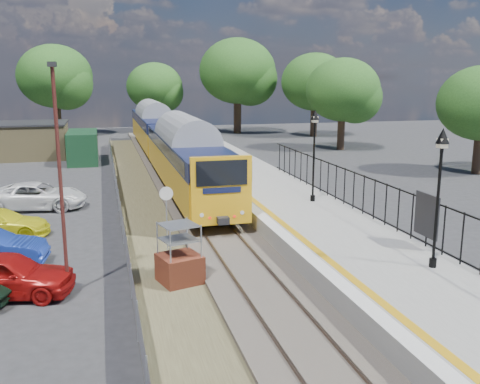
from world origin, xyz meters
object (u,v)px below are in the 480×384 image
object	(u,v)px
victorian_lamp_south	(440,166)
train	(166,138)
car_white	(37,196)
speed_sign	(167,208)
brick_plinth	(179,255)
car_red	(5,275)
victorian_lamp_north	(314,134)
carpark_lamp	(59,168)

from	to	relation	value
victorian_lamp_south	train	distance (m)	28.42
car_white	speed_sign	bearing A→B (deg)	-138.47
victorian_lamp_south	brick_plinth	distance (m)	9.11
victorian_lamp_south	car_red	xyz separation A→B (m)	(-13.68, 3.20, -3.55)
victorian_lamp_south	car_red	distance (m)	14.49
speed_sign	train	bearing A→B (deg)	85.98
brick_plinth	speed_sign	world-z (taller)	speed_sign
speed_sign	victorian_lamp_north	bearing A→B (deg)	27.20
car_white	carpark_lamp	bearing A→B (deg)	-161.64
victorian_lamp_north	carpark_lamp	bearing A→B (deg)	-148.31
victorian_lamp_north	brick_plinth	bearing A→B (deg)	-137.72
victorian_lamp_south	carpark_lamp	distance (m)	12.08
train	speed_sign	size ratio (longest dim) A/B	14.86
speed_sign	car_red	distance (m)	6.63
victorian_lamp_north	car_red	world-z (taller)	victorian_lamp_north
train	speed_sign	distance (m)	21.53
victorian_lamp_north	car_white	world-z (taller)	victorian_lamp_north
victorian_lamp_north	speed_sign	world-z (taller)	victorian_lamp_north
victorian_lamp_north	brick_plinth	distance (m)	11.03
brick_plinth	speed_sign	distance (m)	3.62
speed_sign	car_red	bearing A→B (deg)	-147.72
victorian_lamp_south	carpark_lamp	xyz separation A→B (m)	(-11.73, 2.88, -0.05)
victorian_lamp_north	carpark_lamp	size ratio (longest dim) A/B	0.61
victorian_lamp_south	carpark_lamp	world-z (taller)	carpark_lamp
carpark_lamp	car_white	xyz separation A→B (m)	(-2.26, 12.67, -3.53)
brick_plinth	carpark_lamp	xyz separation A→B (m)	(-3.73, -0.02, 3.21)
carpark_lamp	car_red	bearing A→B (deg)	170.76
brick_plinth	carpark_lamp	distance (m)	4.92
victorian_lamp_north	speed_sign	bearing A→B (deg)	-155.44
speed_sign	victorian_lamp_south	bearing A→B (deg)	-36.17
speed_sign	carpark_lamp	distance (m)	5.68
train	brick_plinth	distance (m)	25.07
train	car_white	distance (m)	15.00
car_red	victorian_lamp_north	bearing A→B (deg)	-50.07
car_white	car_red	bearing A→B (deg)	-170.34
victorian_lamp_south	carpark_lamp	size ratio (longest dim) A/B	0.61
train	car_red	size ratio (longest dim) A/B	9.24
carpark_lamp	train	bearing A→B (deg)	75.97
victorian_lamp_north	speed_sign	distance (m)	8.91
victorian_lamp_north	car_white	bearing A→B (deg)	158.06
victorian_lamp_south	train	world-z (taller)	victorian_lamp_south
victorian_lamp_north	brick_plinth	xyz separation A→B (m)	(-7.80, -7.09, -3.26)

